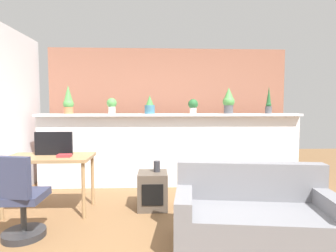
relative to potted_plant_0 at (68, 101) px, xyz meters
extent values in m
plane|color=brown|center=(1.73, -1.98, -1.50)|extent=(12.00, 12.00, 0.00)
cube|color=silver|center=(1.73, 0.02, -0.88)|extent=(4.52, 0.16, 1.24)
cube|color=silver|center=(1.73, -0.02, -0.24)|extent=(4.52, 0.30, 0.04)
cube|color=#935B47|center=(1.73, 0.62, -0.25)|extent=(4.52, 0.10, 2.50)
cylinder|color=#C66B42|center=(0.00, 0.00, -0.16)|extent=(0.15, 0.15, 0.11)
sphere|color=#4C9347|center=(0.00, 0.00, -0.06)|extent=(0.17, 0.17, 0.17)
cone|color=#4C9347|center=(0.00, 0.00, 0.12)|extent=(0.15, 0.15, 0.28)
cylinder|color=silver|center=(0.72, 0.02, -0.16)|extent=(0.12, 0.12, 0.12)
sphere|color=#4C9347|center=(0.72, 0.02, -0.04)|extent=(0.17, 0.17, 0.17)
cylinder|color=#386B84|center=(1.37, -0.05, -0.15)|extent=(0.17, 0.17, 0.15)
cone|color=#3D843D|center=(1.37, -0.05, 0.01)|extent=(0.13, 0.13, 0.17)
cylinder|color=silver|center=(2.12, 0.01, -0.17)|extent=(0.12, 0.12, 0.10)
sphere|color=#235B2D|center=(2.12, 0.01, -0.06)|extent=(0.17, 0.17, 0.17)
cylinder|color=#4C4C51|center=(2.73, -0.01, -0.15)|extent=(0.16, 0.16, 0.14)
sphere|color=#4C9347|center=(2.73, -0.01, -0.02)|extent=(0.20, 0.20, 0.20)
cone|color=#4C9347|center=(2.73, -0.01, 0.13)|extent=(0.17, 0.17, 0.20)
cylinder|color=#4C4C51|center=(3.44, -0.02, -0.16)|extent=(0.11, 0.11, 0.13)
sphere|color=#235B2D|center=(3.44, -0.02, -0.07)|extent=(0.09, 0.09, 0.09)
cone|color=#235B2D|center=(3.44, -0.02, 0.10)|extent=(0.08, 0.08, 0.30)
cylinder|color=#99754C|center=(-0.43, -1.33, -1.14)|extent=(0.04, 0.04, 0.71)
cylinder|color=#99754C|center=(0.57, -1.33, -1.14)|extent=(0.04, 0.04, 0.71)
cylinder|color=#99754C|center=(-0.43, -0.83, -1.14)|extent=(0.04, 0.04, 0.71)
cylinder|color=#99754C|center=(0.57, -0.83, -1.14)|extent=(0.04, 0.04, 0.71)
cube|color=#99754C|center=(0.07, -1.08, -0.77)|extent=(1.10, 0.60, 0.04)
cube|color=black|center=(0.10, -1.00, -0.59)|extent=(0.49, 0.04, 0.31)
cylinder|color=#262628|center=(0.05, -1.79, -1.46)|extent=(0.44, 0.44, 0.07)
cylinder|color=#333333|center=(0.05, -1.79, -1.26)|extent=(0.06, 0.06, 0.34)
cube|color=#2D334C|center=(0.05, -1.79, -1.05)|extent=(0.44, 0.44, 0.08)
cube|color=#2D334C|center=(0.01, -1.98, -0.80)|extent=(0.45, 0.16, 0.42)
cube|color=#4C4238|center=(1.42, -1.01, -1.25)|extent=(0.40, 0.40, 0.50)
cube|color=black|center=(1.42, -1.20, -1.25)|extent=(0.28, 0.04, 0.28)
cylinder|color=#2D2D33|center=(1.48, -0.98, -0.92)|extent=(0.09, 0.09, 0.15)
cube|color=#B22D33|center=(0.29, -1.16, -0.73)|extent=(0.17, 0.12, 0.04)
cube|color=slate|center=(2.44, -2.15, -1.30)|extent=(1.65, 0.96, 0.40)
cube|color=slate|center=(2.48, -1.85, -0.90)|extent=(1.57, 0.37, 0.40)
cube|color=slate|center=(1.75, -2.05, -1.02)|extent=(0.26, 0.77, 0.16)
cube|color=slate|center=(3.13, -2.24, -1.02)|extent=(0.26, 0.77, 0.16)
camera|label=1|loc=(1.46, -4.71, -0.09)|focal=29.32mm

